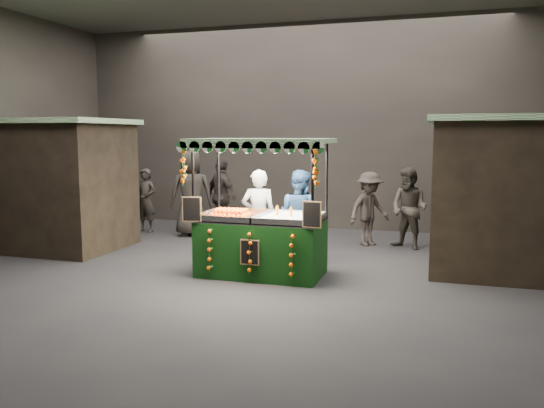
% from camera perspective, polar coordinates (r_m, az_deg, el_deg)
% --- Properties ---
extents(ground, '(12.00, 12.00, 0.00)m').
position_cam_1_polar(ground, '(9.19, -3.50, -7.30)').
color(ground, black).
rests_on(ground, ground).
extents(market_hall, '(12.10, 10.10, 5.05)m').
position_cam_1_polar(market_hall, '(8.96, -3.67, 14.13)').
color(market_hall, black).
rests_on(market_hall, ground).
extents(neighbour_stall_left, '(3.00, 2.20, 2.60)m').
position_cam_1_polar(neighbour_stall_left, '(12.04, -21.74, 1.97)').
color(neighbour_stall_left, black).
rests_on(neighbour_stall_left, ground).
extents(neighbour_stall_right, '(3.00, 2.20, 2.60)m').
position_cam_1_polar(neighbour_stall_right, '(9.94, 24.31, 0.84)').
color(neighbour_stall_right, black).
rests_on(neighbour_stall_right, ground).
extents(juice_stall, '(2.30, 1.35, 2.23)m').
position_cam_1_polar(juice_stall, '(9.00, -1.10, -3.09)').
color(juice_stall, black).
rests_on(juice_stall, ground).
extents(vendor_grey, '(0.69, 0.54, 1.68)m').
position_cam_1_polar(vendor_grey, '(9.83, -1.38, -1.33)').
color(vendor_grey, gray).
rests_on(vendor_grey, ground).
extents(vendor_blue, '(0.98, 0.86, 1.67)m').
position_cam_1_polar(vendor_blue, '(9.96, 2.84, -1.25)').
color(vendor_blue, navy).
rests_on(vendor_blue, ground).
extents(shopper_0, '(0.60, 0.44, 1.50)m').
position_cam_1_polar(shopper_0, '(13.40, -12.87, 0.37)').
color(shopper_0, black).
rests_on(shopper_0, ground).
extents(shopper_1, '(1.00, 0.93, 1.64)m').
position_cam_1_polar(shopper_1, '(11.43, 13.94, -0.45)').
color(shopper_1, '#2E2A25').
rests_on(shopper_1, ground).
extents(shopper_2, '(1.09, 0.91, 1.75)m').
position_cam_1_polar(shopper_2, '(12.87, -5.18, 0.80)').
color(shopper_2, black).
rests_on(shopper_2, ground).
extents(shopper_3, '(1.08, 1.12, 1.53)m').
position_cam_1_polar(shopper_3, '(11.62, 9.98, -0.49)').
color(shopper_3, '#292322').
rests_on(shopper_3, ground).
extents(shopper_4, '(1.13, 0.98, 1.95)m').
position_cam_1_polar(shopper_4, '(12.67, -8.32, 1.11)').
color(shopper_4, black).
rests_on(shopper_4, ground).
extents(shopper_5, '(1.43, 1.81, 1.92)m').
position_cam_1_polar(shopper_5, '(10.76, 19.83, -0.37)').
color(shopper_5, '#2A2522').
rests_on(shopper_5, ground).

